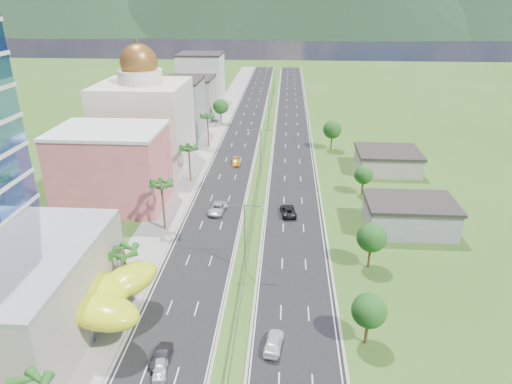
# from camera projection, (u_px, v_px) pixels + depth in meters

# --- Properties ---
(ground) EXTENTS (500.00, 500.00, 0.00)m
(ground) POSITION_uv_depth(u_px,v_px,m) (238.00, 311.00, 60.86)
(ground) COLOR #2D5119
(ground) RESTS_ON ground
(road_left) EXTENTS (11.00, 260.00, 0.04)m
(road_left) POSITION_uv_depth(u_px,v_px,m) (244.00, 128.00, 143.64)
(road_left) COLOR black
(road_left) RESTS_ON ground
(road_right) EXTENTS (11.00, 260.00, 0.04)m
(road_right) POSITION_uv_depth(u_px,v_px,m) (292.00, 129.00, 142.71)
(road_right) COLOR black
(road_right) RESTS_ON ground
(sidewalk_left) EXTENTS (7.00, 260.00, 0.12)m
(sidewalk_left) POSITION_uv_depth(u_px,v_px,m) (214.00, 127.00, 144.21)
(sidewalk_left) COLOR gray
(sidewalk_left) RESTS_ON ground
(median_guardrail) EXTENTS (0.10, 216.06, 0.76)m
(median_guardrail) POSITION_uv_depth(u_px,v_px,m) (265.00, 144.00, 126.46)
(median_guardrail) COLOR gray
(median_guardrail) RESTS_ON ground
(streetlight_median_b) EXTENTS (6.04, 0.25, 11.00)m
(streetlight_median_b) POSITION_uv_depth(u_px,v_px,m) (245.00, 231.00, 67.31)
(streetlight_median_b) COLOR gray
(streetlight_median_b) RESTS_ON ground
(streetlight_median_c) EXTENTS (6.04, 0.25, 11.00)m
(streetlight_median_c) POSITION_uv_depth(u_px,v_px,m) (261.00, 147.00, 103.90)
(streetlight_median_c) COLOR gray
(streetlight_median_c) RESTS_ON ground
(streetlight_median_d) EXTENTS (6.04, 0.25, 11.00)m
(streetlight_median_d) POSITION_uv_depth(u_px,v_px,m) (269.00, 104.00, 145.06)
(streetlight_median_d) COLOR gray
(streetlight_median_d) RESTS_ON ground
(streetlight_median_e) EXTENTS (6.04, 0.25, 11.00)m
(streetlight_median_e) POSITION_uv_depth(u_px,v_px,m) (273.00, 79.00, 186.22)
(streetlight_median_e) COLOR gray
(streetlight_median_e) RESTS_ON ground
(lime_canopy) EXTENTS (18.00, 15.00, 7.40)m
(lime_canopy) POSITION_uv_depth(u_px,v_px,m) (74.00, 292.00, 56.45)
(lime_canopy) COLOR #C5D614
(lime_canopy) RESTS_ON ground
(pink_shophouse) EXTENTS (20.00, 15.00, 15.00)m
(pink_shophouse) POSITION_uv_depth(u_px,v_px,m) (112.00, 169.00, 88.88)
(pink_shophouse) COLOR #D25668
(pink_shophouse) RESTS_ON ground
(domed_building) EXTENTS (20.00, 20.00, 28.70)m
(domed_building) POSITION_uv_depth(u_px,v_px,m) (144.00, 120.00, 108.37)
(domed_building) COLOR beige
(domed_building) RESTS_ON ground
(midrise_grey) EXTENTS (16.00, 15.00, 16.00)m
(midrise_grey) POSITION_uv_depth(u_px,v_px,m) (174.00, 109.00, 132.52)
(midrise_grey) COLOR gray
(midrise_grey) RESTS_ON ground
(midrise_beige) EXTENTS (16.00, 15.00, 13.00)m
(midrise_beige) POSITION_uv_depth(u_px,v_px,m) (190.00, 99.00, 153.24)
(midrise_beige) COLOR gray
(midrise_beige) RESTS_ON ground
(midrise_white) EXTENTS (16.00, 15.00, 18.00)m
(midrise_white) POSITION_uv_depth(u_px,v_px,m) (201.00, 79.00, 173.28)
(midrise_white) COLOR silver
(midrise_white) RESTS_ON ground
(shed_near) EXTENTS (15.00, 10.00, 5.00)m
(shed_near) POSITION_uv_depth(u_px,v_px,m) (409.00, 217.00, 80.99)
(shed_near) COLOR gray
(shed_near) RESTS_ON ground
(shed_far) EXTENTS (14.00, 12.00, 4.40)m
(shed_far) POSITION_uv_depth(u_px,v_px,m) (387.00, 162.00, 108.42)
(shed_far) COLOR gray
(shed_far) RESTS_ON ground
(palm_tree_b) EXTENTS (3.60, 3.60, 8.10)m
(palm_tree_b) POSITION_uv_depth(u_px,v_px,m) (124.00, 253.00, 60.84)
(palm_tree_b) COLOR #47301C
(palm_tree_b) RESTS_ON ground
(palm_tree_c) EXTENTS (3.60, 3.60, 9.60)m
(palm_tree_c) POSITION_uv_depth(u_px,v_px,m) (161.00, 186.00, 78.55)
(palm_tree_c) COLOR #47301C
(palm_tree_c) RESTS_ON ground
(palm_tree_d) EXTENTS (3.60, 3.60, 8.60)m
(palm_tree_d) POSITION_uv_depth(u_px,v_px,m) (189.00, 149.00, 99.97)
(palm_tree_d) COLOR #47301C
(palm_tree_d) RESTS_ON ground
(palm_tree_e) EXTENTS (3.60, 3.60, 9.40)m
(palm_tree_e) POSITION_uv_depth(u_px,v_px,m) (207.00, 117.00, 122.53)
(palm_tree_e) COLOR #47301C
(palm_tree_e) RESTS_ON ground
(leafy_tree_lfar) EXTENTS (4.90, 4.90, 8.05)m
(leafy_tree_lfar) POSITION_uv_depth(u_px,v_px,m) (221.00, 106.00, 146.49)
(leafy_tree_lfar) COLOR #47301C
(leafy_tree_lfar) RESTS_ON ground
(leafy_tree_ra) EXTENTS (4.20, 4.20, 6.90)m
(leafy_tree_ra) POSITION_uv_depth(u_px,v_px,m) (369.00, 311.00, 53.39)
(leafy_tree_ra) COLOR #47301C
(leafy_tree_ra) RESTS_ON ground
(leafy_tree_rb) EXTENTS (4.55, 4.55, 7.47)m
(leafy_tree_rb) POSITION_uv_depth(u_px,v_px,m) (372.00, 238.00, 68.59)
(leafy_tree_rb) COLOR #47301C
(leafy_tree_rb) RESTS_ON ground
(leafy_tree_rc) EXTENTS (3.85, 3.85, 6.33)m
(leafy_tree_rc) POSITION_uv_depth(u_px,v_px,m) (364.00, 175.00, 94.33)
(leafy_tree_rc) COLOR #47301C
(leafy_tree_rc) RESTS_ON ground
(leafy_tree_rd) EXTENTS (4.90, 4.90, 8.05)m
(leafy_tree_rd) POSITION_uv_depth(u_px,v_px,m) (332.00, 130.00, 121.54)
(leafy_tree_rd) COLOR #47301C
(leafy_tree_rd) RESTS_ON ground
(mountain_ridge) EXTENTS (860.00, 140.00, 90.00)m
(mountain_ridge) POSITION_uv_depth(u_px,v_px,m) (341.00, 35.00, 468.72)
(mountain_ridge) COLOR black
(mountain_ridge) RESTS_ON ground
(car_white_near_left) EXTENTS (2.17, 4.08, 1.32)m
(car_white_near_left) POSITION_uv_depth(u_px,v_px,m) (160.00, 368.00, 50.58)
(car_white_near_left) COLOR silver
(car_white_near_left) RESTS_ON road_left
(car_dark_left) EXTENTS (1.69, 4.33, 1.41)m
(car_dark_left) POSITION_uv_depth(u_px,v_px,m) (162.00, 356.00, 52.20)
(car_dark_left) COLOR black
(car_dark_left) RESTS_ON road_left
(car_silver_mid_left) EXTENTS (3.46, 6.24, 1.65)m
(car_silver_mid_left) POSITION_uv_depth(u_px,v_px,m) (218.00, 208.00, 87.84)
(car_silver_mid_left) COLOR #AFB2B8
(car_silver_mid_left) RESTS_ON road_left
(car_yellow_far_left) EXTENTS (2.41, 4.89, 1.37)m
(car_yellow_far_left) POSITION_uv_depth(u_px,v_px,m) (236.00, 162.00, 112.49)
(car_yellow_far_left) COLOR gold
(car_yellow_far_left) RESTS_ON road_left
(car_white_near_right) EXTENTS (2.61, 5.10, 1.66)m
(car_white_near_right) POSITION_uv_depth(u_px,v_px,m) (274.00, 342.00, 54.12)
(car_white_near_right) COLOR white
(car_white_near_right) RESTS_ON road_right
(car_dark_far_right) EXTENTS (3.43, 6.11, 1.61)m
(car_dark_far_right) POSITION_uv_depth(u_px,v_px,m) (288.00, 211.00, 87.04)
(car_dark_far_right) COLOR black
(car_dark_far_right) RESTS_ON road_right
(motorcycle) EXTENTS (0.72, 1.98, 1.24)m
(motorcycle) POSITION_uv_depth(u_px,v_px,m) (150.00, 360.00, 51.77)
(motorcycle) COLOR black
(motorcycle) RESTS_ON road_left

